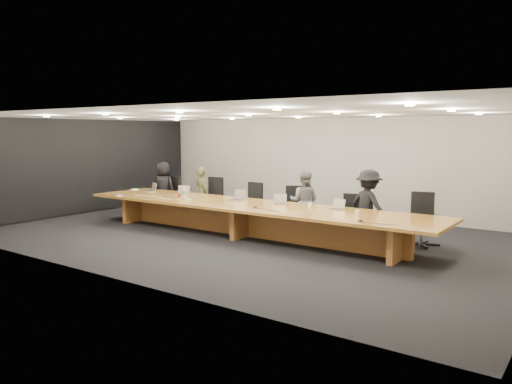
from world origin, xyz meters
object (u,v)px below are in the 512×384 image
Objects in this scene: chair_mid_left at (250,203)px; chair_left at (211,198)px; conference_table at (248,214)px; paper_cup_far at (357,213)px; person_c at (304,201)px; mic_center at (255,207)px; paper_cup_near at (310,205)px; mic_right at (361,221)px; chair_mid_right at (293,207)px; person_b at (202,193)px; person_d at (368,205)px; mic_left at (165,197)px; laptop_e at (336,204)px; av_box at (118,195)px; chair_far_right at (422,219)px; person_a at (164,188)px; laptop_b at (182,190)px; amber_mug at (179,195)px; laptop_c at (237,195)px; laptop_d at (279,199)px; water_bottle at (184,192)px; chair_right at (351,216)px; laptop_a at (150,187)px.

chair_left is at bearing 178.52° from chair_mid_left.
conference_table is 96.49× the size of paper_cup_far.
mic_center is (-0.30, -1.62, 0.03)m from person_c.
mic_right is at bearing -30.94° from paper_cup_near.
chair_mid_right is 2.85m from person_b.
paper_cup_far is (5.11, -1.09, 0.07)m from person_b.
mic_left is (-4.85, -1.43, -0.03)m from person_d.
laptop_e reaches higher than av_box.
mic_center is at bearing 58.83° from person_d.
laptop_e reaches higher than conference_table.
person_a reaches higher than chair_far_right.
mic_right is (-0.55, -1.91, 0.19)m from chair_far_right.
chair_far_right reaches higher than chair_mid_right.
mic_right is (5.46, -1.74, 0.04)m from person_b.
laptop_b is (-3.16, -0.92, 0.14)m from person_c.
amber_mug is 0.55× the size of av_box.
laptop_c is at bearing 17.14° from mic_left.
laptop_c is 1.24m from mic_center.
laptop_c is at bearing 146.56° from mic_center.
person_c reaches higher than chair_left.
laptop_c reaches higher than mic_left.
mic_left is at bearing 176.69° from mic_right.
laptop_d is 2.72m from water_bottle.
laptop_e is at bearing -16.15° from chair_left.
laptop_a is at bearing 169.29° from chair_right.
mic_left is at bearing 7.68° from person_c.
chair_mid_left reaches higher than paper_cup_near.
chair_mid_left is 2.12m from mic_center.
chair_mid_right is at bearing 29.60° from mic_left.
chair_left is 4.27m from chair_right.
laptop_c is (-2.57, -0.95, 0.38)m from chair_right.
mic_right is (6.71, -0.98, -0.11)m from laptop_a.
water_bottle is at bearing 129.17° from person_b.
chair_left is 1.41m from chair_mid_left.
chair_mid_left is 0.70× the size of person_d.
person_a is at bearing 114.52° from av_box.
chair_far_right is 7.57m from av_box.
chair_far_right is 7.33m from laptop_a.
chair_right is at bearing 46.55° from mic_center.
amber_mug is 1.70m from av_box.
laptop_b reaches higher than paper_cup_far.
water_bottle reaches higher than conference_table.
person_c is 1.68m from person_d.
person_a is 4.73m from mic_center.
mic_center is (-0.94, -0.77, -0.03)m from paper_cup_near.
chair_far_right is at bearing 170.76° from person_a.
chair_mid_right is 1.87m from laptop_e.
laptop_a is 1.29m from laptop_b.
laptop_d is at bearing 171.17° from paper_cup_far.
chair_right is 0.53m from person_d.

